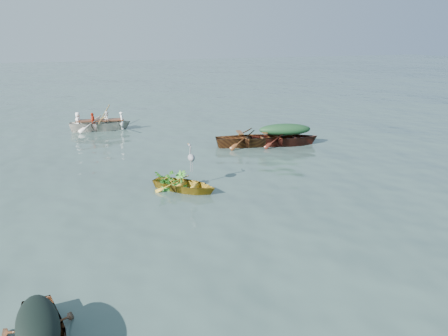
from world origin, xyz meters
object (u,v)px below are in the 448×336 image
object	(u,v)px
yellow_dinghy	(185,190)
rowed_boat	(101,130)
heron	(191,162)
green_tarp_boat	(284,145)
open_wooden_boat	(251,146)

from	to	relation	value
yellow_dinghy	rowed_boat	size ratio (longest dim) A/B	0.63
rowed_boat	heron	xyz separation A→B (m)	(2.16, -9.73, 0.81)
yellow_dinghy	rowed_boat	distance (m)	10.31
green_tarp_boat	heron	world-z (taller)	heron
green_tarp_boat	heron	xyz separation A→B (m)	(-5.35, -3.77, 0.81)
yellow_dinghy	heron	bearing A→B (deg)	5.19
yellow_dinghy	rowed_boat	bearing A→B (deg)	55.58
green_tarp_boat	heron	distance (m)	6.59
rowed_boat	heron	bearing A→B (deg)	-159.36
green_tarp_boat	open_wooden_boat	bearing A→B (deg)	90.00
yellow_dinghy	rowed_boat	world-z (taller)	rowed_boat
open_wooden_boat	yellow_dinghy	bearing A→B (deg)	147.17
heron	open_wooden_boat	bearing A→B (deg)	2.13
green_tarp_boat	rowed_boat	world-z (taller)	rowed_boat
yellow_dinghy	open_wooden_boat	size ratio (longest dim) A/B	0.61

